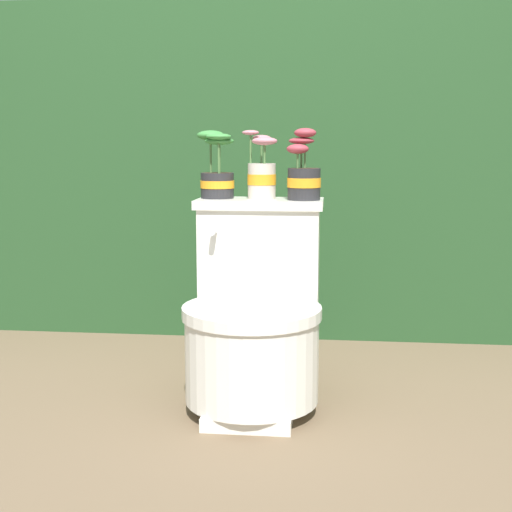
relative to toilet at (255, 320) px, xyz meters
name	(u,v)px	position (x,y,z in m)	size (l,w,h in m)	color
ground_plane	(229,409)	(-0.08, -0.06, -0.28)	(12.00, 12.00, 0.00)	brown
hedge_backdrop	(266,169)	(-0.08, 1.18, 0.44)	(4.06, 0.79, 1.44)	#234723
toilet	(255,320)	(0.00, 0.00, 0.00)	(0.43, 0.57, 0.66)	silver
potted_plant_left	(217,173)	(-0.15, 0.18, 0.46)	(0.13, 0.13, 0.23)	#262628
potted_plant_midleft	(262,174)	(0.01, 0.17, 0.46)	(0.12, 0.12, 0.23)	beige
potted_plant_middle	(304,176)	(0.15, 0.14, 0.46)	(0.11, 0.11, 0.23)	#262628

